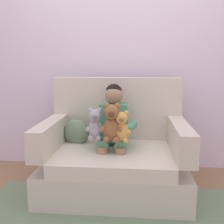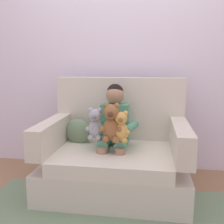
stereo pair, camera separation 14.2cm
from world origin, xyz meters
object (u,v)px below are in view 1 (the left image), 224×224
object	(u,v)px
armchair	(115,156)
seated_child	(113,124)
plush_brown	(112,123)
throw_pillow	(76,133)
plush_honey	(122,127)
plush_grey	(95,125)

from	to	relation	value
armchair	seated_child	bearing A→B (deg)	137.85
plush_brown	armchair	bearing A→B (deg)	86.28
armchair	seated_child	distance (m)	0.30
seated_child	throw_pillow	bearing A→B (deg)	166.73
plush_honey	armchair	bearing A→B (deg)	130.17
seated_child	plush_grey	size ratio (longest dim) A/B	2.95
plush_brown	throw_pillow	size ratio (longest dim) A/B	1.28
plush_brown	seated_child	bearing A→B (deg)	91.72
plush_grey	throw_pillow	world-z (taller)	plush_grey
throw_pillow	seated_child	bearing A→B (deg)	-14.68
seated_child	plush_brown	xyz separation A→B (m)	(0.01, -0.19, 0.05)
armchair	plush_grey	size ratio (longest dim) A/B	4.62
throw_pillow	armchair	bearing A→B (deg)	-16.16
plush_brown	throw_pillow	xyz separation A→B (m)	(-0.37, 0.28, -0.16)
seated_child	plush_honey	world-z (taller)	seated_child
armchair	plush_brown	world-z (taller)	armchair
seated_child	plush_grey	xyz separation A→B (m)	(-0.14, -0.14, 0.03)
plush_brown	plush_honey	distance (m)	0.09
seated_child	throw_pillow	world-z (taller)	seated_child
armchair	plush_grey	bearing A→B (deg)	-141.55
armchair	plush_honey	bearing A→B (deg)	-67.76
plush_brown	plush_honey	size ratio (longest dim) A/B	1.24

